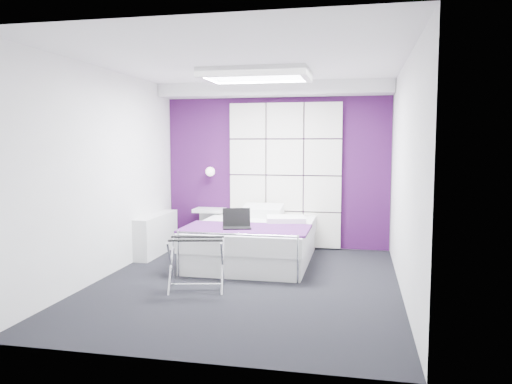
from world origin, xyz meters
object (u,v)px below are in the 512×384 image
luggage_rack (197,264)px  nightstand (210,210)px  wall_lamp (211,171)px  radiator (156,234)px  bed (254,240)px  laptop (238,223)px

luggage_rack → nightstand: bearing=91.3°
wall_lamp → radiator: bearing=-130.1°
wall_lamp → bed: 1.59m
wall_lamp → bed: size_ratio=0.07×
radiator → laptop: bearing=-26.1°
luggage_rack → bed: bearing=64.7°
radiator → nightstand: bearing=49.1°
wall_lamp → luggage_rack: size_ratio=0.25×
radiator → bed: bed is taller
nightstand → laptop: (0.82, -1.43, 0.04)m
luggage_rack → wall_lamp: bearing=90.7°
radiator → nightstand: 1.00m
wall_lamp → radiator: size_ratio=0.12×
wall_lamp → nightstand: (-0.02, -0.04, -0.63)m
laptop → luggage_rack: bearing=-121.3°
wall_lamp → nightstand: wall_lamp is taller
radiator → laptop: laptop is taller
luggage_rack → laptop: (0.25, 0.96, 0.33)m
nightstand → luggage_rack: size_ratio=0.80×
bed → laptop: laptop is taller
radiator → wall_lamp: bearing=49.9°
radiator → laptop: size_ratio=3.30×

